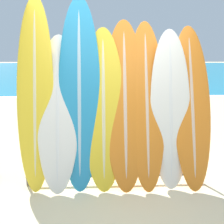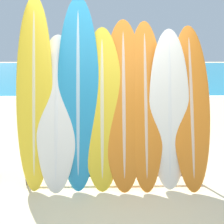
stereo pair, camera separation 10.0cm
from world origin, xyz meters
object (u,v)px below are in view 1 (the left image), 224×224
surfboard_slot_1 (58,112)px  person_mid_beach (154,86)px  surfboard_slot_4 (125,103)px  surfboard_slot_3 (104,108)px  surfboard_slot_0 (35,93)px  surfboard_slot_5 (147,104)px  person_far_left (114,81)px  surfboard_rack (115,153)px  surfboard_slot_7 (192,106)px  person_near_water (69,77)px  surfboard_slot_2 (79,93)px  surfboard_slot_6 (170,109)px  person_far_right (121,77)px

surfboard_slot_1 → person_mid_beach: size_ratio=1.23×
surfboard_slot_4 → person_mid_beach: bearing=72.9°
surfboard_slot_3 → person_mid_beach: 4.28m
surfboard_slot_0 → surfboard_slot_5: size_ratio=1.14×
surfboard_slot_4 → person_far_left: surfboard_slot_4 is taller
surfboard_rack → surfboard_slot_7: 1.23m
person_near_water → person_far_left: 2.18m
surfboard_slot_2 → person_far_left: 5.32m
surfboard_slot_6 → surfboard_slot_1: bearing=179.8°
surfboard_rack → person_near_water: size_ratio=1.36×
surfboard_slot_4 → person_near_water: (-1.54, 6.68, -0.15)m
surfboard_slot_1 → surfboard_slot_4: 0.90m
surfboard_rack → surfboard_slot_6: 0.97m
surfboard_slot_0 → surfboard_slot_1: bearing=-9.5°
person_far_right → surfboard_slot_1: bearing=131.9°
surfboard_slot_1 → surfboard_slot_6: bearing=-0.2°
surfboard_slot_1 → person_near_water: bearing=95.4°
surfboard_slot_1 → surfboard_slot_3: size_ratio=0.96×
surfboard_rack → surfboard_slot_2: (-0.47, 0.08, 0.82)m
person_near_water → person_far_left: bearing=73.8°
surfboard_slot_2 → person_near_water: (-0.93, 6.67, -0.30)m
surfboard_slot_2 → person_far_right: bearing=80.7°
surfboard_slot_3 → person_mid_beach: surfboard_slot_3 is taller
surfboard_slot_1 → person_far_right: surfboard_slot_1 is taller
surfboard_slot_6 → person_mid_beach: 4.07m
surfboard_slot_0 → surfboard_slot_6: bearing=-1.7°
surfboard_slot_1 → surfboard_slot_7: (1.81, 0.03, 0.07)m
surfboard_slot_4 → person_far_left: bearing=88.6°
person_near_water → surfboard_rack: bearing=35.7°
surfboard_slot_7 → person_mid_beach: surfboard_slot_7 is taller
surfboard_slot_3 → surfboard_slot_6: size_ratio=1.01×
surfboard_slot_6 → person_far_left: surfboard_slot_6 is taller
person_far_right → surfboard_slot_2: bearing=134.3°
surfboard_rack → person_far_left: size_ratio=1.42×
surfboard_slot_4 → person_near_water: surfboard_slot_4 is taller
surfboard_slot_2 → surfboard_slot_3: bearing=-7.0°
surfboard_slot_4 → person_far_right: (0.43, 6.41, -0.15)m
surfboard_slot_6 → person_far_right: surfboard_slot_6 is taller
surfboard_slot_6 → person_near_water: (-2.15, 6.73, -0.08)m
surfboard_slot_1 → surfboard_slot_3: surfboard_slot_3 is taller
surfboard_rack → surfboard_slot_6: surfboard_slot_6 is taller
surfboard_slot_7 → person_mid_beach: size_ratio=1.31×
surfboard_rack → surfboard_slot_2: surfboard_slot_2 is taller
surfboard_rack → surfboard_slot_5: bearing=8.1°
surfboard_rack → person_near_water: person_near_water is taller
surfboard_slot_0 → person_far_right: surfboard_slot_0 is taller
surfboard_slot_1 → person_far_right: size_ratio=1.14×
person_near_water → surfboard_slot_5: bearing=39.3°
surfboard_slot_6 → surfboard_slot_7: size_ratio=0.97×
person_near_water → surfboard_slot_0: bearing=27.0°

